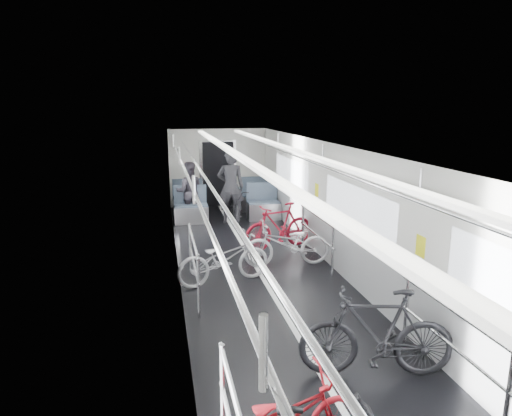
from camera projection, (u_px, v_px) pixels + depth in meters
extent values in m
cube|color=black|center=(271.00, 292.00, 7.76)|extent=(3.00, 14.00, 0.01)
cube|color=white|center=(273.00, 151.00, 7.23)|extent=(3.00, 14.00, 0.02)
cube|color=silver|center=(180.00, 229.00, 7.19)|extent=(0.02, 14.00, 2.40)
cube|color=silver|center=(357.00, 220.00, 7.80)|extent=(0.02, 14.00, 2.40)
cube|color=silver|center=(218.00, 168.00, 14.17)|extent=(3.00, 0.02, 2.40)
cube|color=white|center=(271.00, 292.00, 7.76)|extent=(0.08, 13.80, 0.01)
cube|color=gray|center=(183.00, 274.00, 7.36)|extent=(0.01, 13.90, 0.90)
cube|color=gray|center=(353.00, 261.00, 7.96)|extent=(0.01, 13.90, 0.90)
cube|color=white|center=(181.00, 217.00, 7.15)|extent=(0.01, 10.80, 0.75)
cube|color=white|center=(356.00, 208.00, 7.75)|extent=(0.01, 10.80, 0.75)
cube|color=white|center=(238.00, 156.00, 7.13)|extent=(0.14, 13.40, 0.05)
cube|color=white|center=(306.00, 154.00, 7.35)|extent=(0.14, 13.40, 0.05)
cube|color=black|center=(218.00, 174.00, 14.16)|extent=(0.95, 0.10, 2.00)
imported|color=#A8A9AD|center=(224.00, 259.00, 8.08)|extent=(1.82, 1.00, 0.91)
imported|color=black|center=(377.00, 333.00, 5.28)|extent=(1.87, 0.90, 1.08)
imported|color=silver|center=(287.00, 244.00, 8.94)|extent=(1.75, 0.66, 0.91)
imported|color=#A51427|center=(279.00, 226.00, 9.99)|extent=(1.78, 0.96, 1.03)
imported|color=black|center=(236.00, 206.00, 12.27)|extent=(0.78, 1.82, 0.93)
imported|color=black|center=(231.00, 187.00, 12.13)|extent=(0.78, 0.57, 1.96)
imported|color=#2F2B32|center=(189.00, 192.00, 12.38)|extent=(0.81, 0.64, 1.63)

